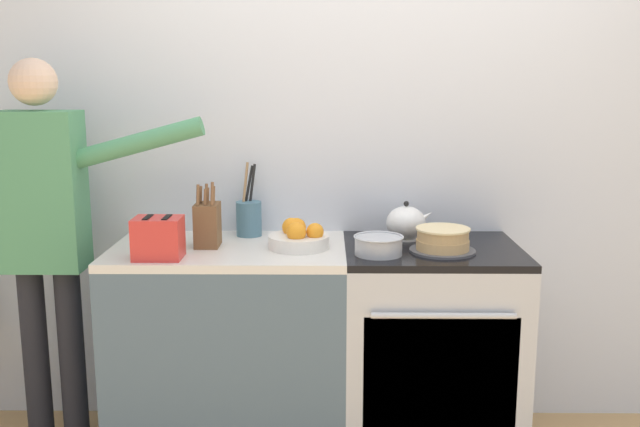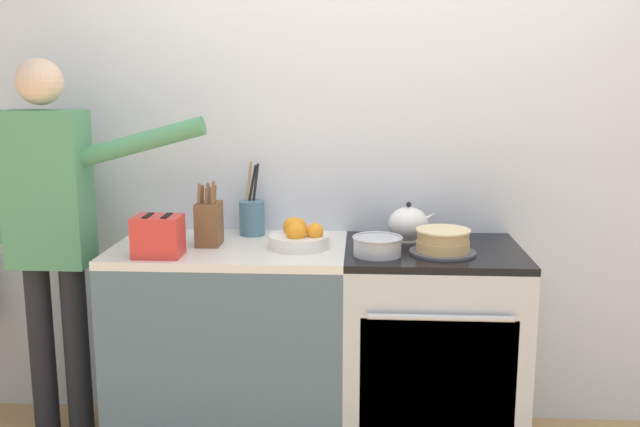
% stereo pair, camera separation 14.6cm
% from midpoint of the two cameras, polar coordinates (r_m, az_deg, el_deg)
% --- Properties ---
extents(wall_back, '(8.00, 0.04, 2.60)m').
position_cam_midpoint_polar(wall_back, '(3.30, 2.81, 5.21)').
color(wall_back, silver).
rests_on(wall_back, ground_plane).
extents(counter_cabinet, '(1.00, 0.62, 0.91)m').
position_cam_midpoint_polar(counter_cabinet, '(3.21, -8.45, -10.59)').
color(counter_cabinet, '#4C6070').
rests_on(counter_cabinet, ground_plane).
extents(stove_range, '(0.75, 0.65, 0.91)m').
position_cam_midpoint_polar(stove_range, '(3.19, 7.44, -10.68)').
color(stove_range, '#B7BABF').
rests_on(stove_range, ground_plane).
extents(layer_cake, '(0.27, 0.27, 0.10)m').
position_cam_midpoint_polar(layer_cake, '(2.97, 8.40, -2.16)').
color(layer_cake, '#4C4C51').
rests_on(layer_cake, stove_range).
extents(tea_kettle, '(0.21, 0.17, 0.17)m').
position_cam_midpoint_polar(tea_kettle, '(3.17, 5.62, -0.77)').
color(tea_kettle, white).
rests_on(tea_kettle, stove_range).
extents(mixing_bowl, '(0.20, 0.20, 0.08)m').
position_cam_midpoint_polar(mixing_bowl, '(2.90, 3.27, -2.54)').
color(mixing_bowl, '#B7BABF').
rests_on(mixing_bowl, stove_range).
extents(knife_block, '(0.10, 0.14, 0.28)m').
position_cam_midpoint_polar(knife_block, '(3.07, -10.35, -0.82)').
color(knife_block, brown).
rests_on(knife_block, counter_cabinet).
extents(utensil_crock, '(0.12, 0.12, 0.33)m').
position_cam_midpoint_polar(utensil_crock, '(3.25, -7.00, -0.32)').
color(utensil_crock, '#477084').
rests_on(utensil_crock, counter_cabinet).
extents(fruit_bowl, '(0.26, 0.26, 0.12)m').
position_cam_midpoint_polar(fruit_bowl, '(3.01, -3.11, -1.91)').
color(fruit_bowl, silver).
rests_on(fruit_bowl, counter_cabinet).
extents(toaster, '(0.20, 0.15, 0.17)m').
position_cam_midpoint_polar(toaster, '(2.91, -14.23, -1.91)').
color(toaster, red).
rests_on(toaster, counter_cabinet).
extents(person_baker, '(0.95, 0.20, 1.70)m').
position_cam_midpoint_polar(person_baker, '(3.27, -22.28, -0.60)').
color(person_baker, black).
rests_on(person_baker, ground_plane).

